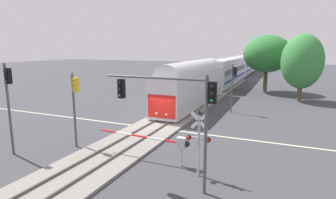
{
  "coord_description": "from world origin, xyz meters",
  "views": [
    {
      "loc": [
        10.41,
        -21.25,
        7.04
      ],
      "look_at": [
        -0.18,
        3.27,
        2.0
      ],
      "focal_mm": 29.68,
      "sensor_mm": 36.0,
      "label": 1
    }
  ],
  "objects": [
    {
      "name": "oak_far_right",
      "position": [
        12.01,
        18.95,
        5.22
      ],
      "size": [
        5.22,
        5.22,
        8.79
      ],
      "color": "brown",
      "rests_on": "ground"
    },
    {
      "name": "crossing_signal_mast",
      "position": [
        6.23,
        -7.39,
        2.29
      ],
      "size": [
        1.36,
        0.44,
        3.74
      ],
      "color": "#B2B2B7",
      "rests_on": "ground"
    },
    {
      "name": "railway_track",
      "position": [
        0.0,
        0.0,
        0.1
      ],
      "size": [
        4.4,
        80.0,
        0.32
      ],
      "color": "gray",
      "rests_on": "ground"
    },
    {
      "name": "ground_plane",
      "position": [
        0.0,
        0.0,
        0.0
      ],
      "size": [
        220.0,
        220.0,
        0.0
      ],
      "primitive_type": "plane",
      "color": "#3D3D42"
    },
    {
      "name": "elm_centre_background",
      "position": [
        7.23,
        25.16,
        6.03
      ],
      "size": [
        7.26,
        7.26,
        8.95
      ],
      "color": "brown",
      "rests_on": "ground"
    },
    {
      "name": "traffic_signal_near_left",
      "position": [
        -5.91,
        -9.25,
        4.05
      ],
      "size": [
        0.53,
        0.38,
        6.06
      ],
      "color": "#4C4C51",
      "rests_on": "ground"
    },
    {
      "name": "road_centre_stripe",
      "position": [
        0.0,
        0.0,
        0.0
      ],
      "size": [
        44.0,
        0.2,
        0.01
      ],
      "color": "beige",
      "rests_on": "ground"
    },
    {
      "name": "traffic_signal_near_right",
      "position": [
        5.5,
        -9.08,
        4.43
      ],
      "size": [
        5.84,
        0.38,
        5.81
      ],
      "color": "#4C4C51",
      "rests_on": "ground"
    },
    {
      "name": "traffic_signal_far_side",
      "position": [
        5.12,
        8.65,
        3.54
      ],
      "size": [
        0.53,
        0.38,
        5.27
      ],
      "color": "#4C4C51",
      "rests_on": "ground"
    },
    {
      "name": "traffic_signal_median",
      "position": [
        -3.02,
        -6.46,
        3.55
      ],
      "size": [
        0.53,
        0.38,
        5.29
      ],
      "color": "#4C4C51",
      "rests_on": "ground"
    },
    {
      "name": "crossing_gate_near",
      "position": [
        4.18,
        -6.55,
        1.41
      ],
      "size": [
        6.28,
        0.4,
        1.8
      ],
      "color": "#B7B7BC",
      "rests_on": "ground"
    },
    {
      "name": "commuter_train",
      "position": [
        0.0,
        32.11,
        2.73
      ],
      "size": [
        3.04,
        65.8,
        5.16
      ],
      "color": "silver",
      "rests_on": "railway_track"
    }
  ]
}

